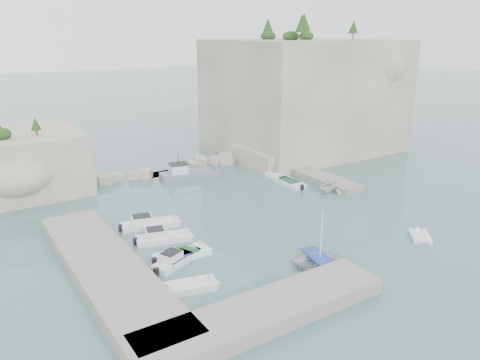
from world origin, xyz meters
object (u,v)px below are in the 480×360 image
motorboat_a (151,227)px  work_boat (190,178)px  motorboat_d (177,263)px  rowboat (320,263)px  motorboat_c (182,257)px  inflatable_dinghy (420,238)px  motorboat_b (164,241)px  tender_east_c (279,179)px  tender_east_d (280,173)px  motorboat_e (191,289)px  tender_east_a (328,192)px  tender_east_b (289,185)px

motorboat_a → work_boat: bearing=62.7°
motorboat_d → rowboat: motorboat_d is taller
motorboat_c → inflatable_dinghy: bearing=-23.2°
motorboat_a → rowboat: 17.00m
motorboat_b → tender_east_c: size_ratio=1.19×
tender_east_d → work_boat: (-11.07, 4.73, 0.00)m
motorboat_e → tender_east_d: 31.02m
inflatable_dinghy → tender_east_d: tender_east_d is taller
tender_east_c → work_boat: size_ratio=0.54×
motorboat_c → tender_east_c: (20.28, 13.05, 0.00)m
motorboat_b → tender_east_a: size_ratio=1.46×
motorboat_a → motorboat_b: same height
rowboat → tender_east_d: tender_east_d is taller
tender_east_a → tender_east_b: bearing=11.3°
rowboat → work_boat: (1.89, 26.83, 0.00)m
motorboat_b → tender_east_b: size_ratio=1.08×
motorboat_c → tender_east_a: tender_east_a is taller
tender_east_b → tender_east_d: 5.06m
motorboat_c → rowboat: rowboat is taller
tender_east_b → work_boat: work_boat is taller
tender_east_a → motorboat_b: bearing=80.9°
motorboat_e → inflatable_dinghy: 22.20m
motorboat_a → tender_east_d: bearing=32.8°
motorboat_d → motorboat_b: bearing=55.0°
motorboat_e → work_boat: bearing=76.4°
inflatable_dinghy → tender_east_d: (1.80, 23.45, 0.00)m
rowboat → motorboat_c: bearing=63.8°
tender_east_c → tender_east_d: (1.74, 1.93, 0.00)m
motorboat_d → tender_east_d: 27.65m
motorboat_c → motorboat_d: (-0.77, -0.66, 0.00)m
tender_east_c → work_boat: (-9.33, 6.66, 0.00)m
motorboat_d → tender_east_d: (22.80, 15.65, 0.00)m
tender_east_a → tender_east_b: 5.10m
work_boat → tender_east_c: bearing=-25.2°
tender_east_a → tender_east_c: tender_east_a is taller
tender_east_c → motorboat_d: bearing=123.5°
tender_east_b → tender_east_a: bearing=-154.4°
motorboat_e → inflatable_dinghy: (21.92, -3.47, 0.00)m
motorboat_c → rowboat: size_ratio=1.17×
tender_east_a → tender_east_b: size_ratio=0.74×
inflatable_dinghy → tender_east_d: bearing=37.7°
motorboat_a → motorboat_c: bearing=-78.8°
inflatable_dinghy → tender_east_c: 21.51m
tender_east_b → work_boat: 12.96m
work_boat → motorboat_e: bearing=-106.8°
motorboat_c → inflatable_dinghy: motorboat_c is taller
tender_east_a → tender_east_d: 9.23m
rowboat → tender_east_c: bearing=-17.2°
motorboat_d → work_boat: 23.51m
motorboat_c → motorboat_e: 5.27m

